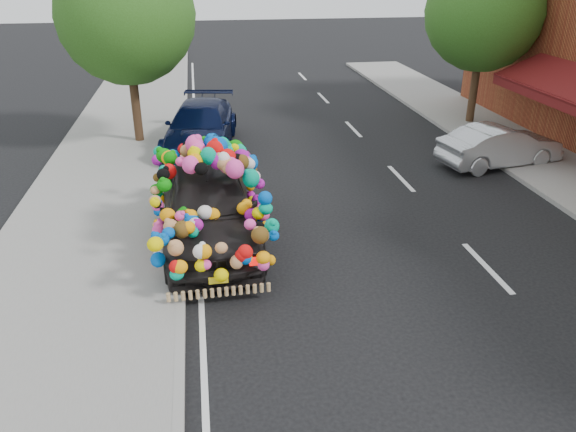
% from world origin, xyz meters
% --- Properties ---
extents(ground, '(100.00, 100.00, 0.00)m').
position_xyz_m(ground, '(0.00, 0.00, 0.00)').
color(ground, black).
rests_on(ground, ground).
extents(sidewalk, '(4.00, 60.00, 0.12)m').
position_xyz_m(sidewalk, '(-4.30, 0.00, 0.06)').
color(sidewalk, gray).
rests_on(sidewalk, ground).
extents(kerb, '(0.15, 60.00, 0.13)m').
position_xyz_m(kerb, '(-2.35, 0.00, 0.07)').
color(kerb, gray).
rests_on(kerb, ground).
extents(lane_markings, '(6.00, 50.00, 0.01)m').
position_xyz_m(lane_markings, '(3.60, 0.00, 0.01)').
color(lane_markings, silver).
rests_on(lane_markings, ground).
extents(tree_near_sidewalk, '(4.20, 4.20, 6.13)m').
position_xyz_m(tree_near_sidewalk, '(-3.80, 9.50, 4.02)').
color(tree_near_sidewalk, '#332114').
rests_on(tree_near_sidewalk, ground).
extents(tree_far_b, '(4.00, 4.00, 5.90)m').
position_xyz_m(tree_far_b, '(8.00, 10.00, 3.89)').
color(tree_far_b, '#332114').
rests_on(tree_far_b, ground).
extents(plush_art_car, '(2.45, 5.08, 2.29)m').
position_xyz_m(plush_art_car, '(-1.75, 2.00, 1.18)').
color(plush_art_car, black).
rests_on(plush_art_car, ground).
extents(navy_sedan, '(2.75, 5.17, 1.43)m').
position_xyz_m(navy_sedan, '(-1.80, 8.59, 0.71)').
color(navy_sedan, black).
rests_on(navy_sedan, ground).
extents(silver_hatchback, '(3.80, 1.91, 1.20)m').
position_xyz_m(silver_hatchback, '(6.76, 5.58, 0.60)').
color(silver_hatchback, '#ABADB2').
rests_on(silver_hatchback, ground).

